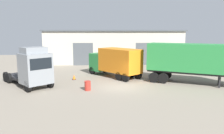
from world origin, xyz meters
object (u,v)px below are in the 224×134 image
box_truck_green (115,61)px  traffic_cone (74,77)px  container_trailer_green (193,59)px  gravel_pile (39,68)px  tractor_unit_grey (33,69)px  oil_drum (88,86)px

box_truck_green → traffic_cone: 5.23m
container_trailer_green → box_truck_green: size_ratio=1.40×
gravel_pile → container_trailer_green: bearing=-19.8°
tractor_unit_grey → traffic_cone: size_ratio=12.25×
tractor_unit_grey → oil_drum: size_ratio=7.66×
tractor_unit_grey → box_truck_green: 9.52m
tractor_unit_grey → container_trailer_green: (16.13, 1.09, 0.76)m
box_truck_green → gravel_pile: 10.39m
box_truck_green → oil_drum: bearing=113.8°
tractor_unit_grey → traffic_cone: 5.11m
box_truck_green → gravel_pile: box_truck_green is taller
container_trailer_green → oil_drum: 11.24m
oil_drum → container_trailer_green: bearing=12.0°
container_trailer_green → box_truck_green: 8.83m
container_trailer_green → gravel_pile: 19.13m
container_trailer_green → traffic_cone: bearing=-165.4°
oil_drum → tractor_unit_grey: bearing=167.3°
tractor_unit_grey → container_trailer_green: container_trailer_green is taller
tractor_unit_grey → gravel_pile: tractor_unit_grey is taller
gravel_pile → oil_drum: gravel_pile is taller
box_truck_green → traffic_cone: bearing=65.6°
tractor_unit_grey → gravel_pile: bearing=151.1°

